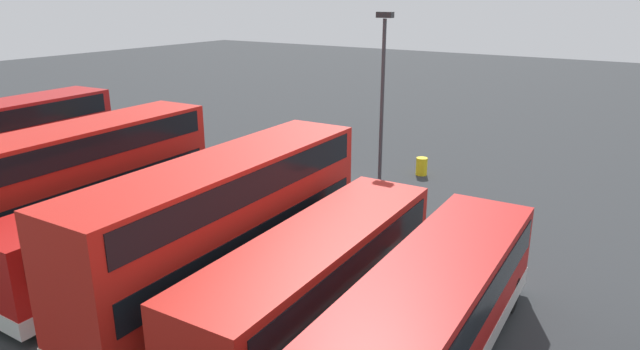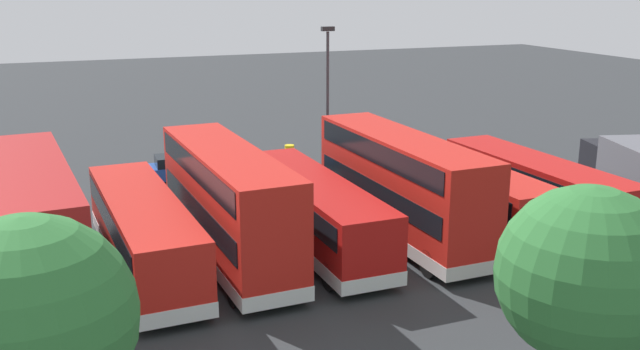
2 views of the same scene
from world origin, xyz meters
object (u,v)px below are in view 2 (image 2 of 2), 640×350
box_truck_blue (638,172)px  waste_bin_yellow (290,152)px  bus_single_deck_second (467,194)px  bus_single_deck_fourth (314,210)px  bus_single_deck_sixth (144,231)px  bus_double_decker_third (401,184)px  lamp_post_tall (328,94)px  car_hatchback_silver (178,168)px  bus_single_deck_near_end (535,188)px  bus_double_decker_seventh (35,220)px  bus_double_decker_fifth (228,202)px

box_truck_blue → waste_bin_yellow: box_truck_blue is taller
bus_single_deck_second → bus_single_deck_fourth: same height
bus_single_deck_sixth → box_truck_blue: box_truck_blue is taller
bus_single_deck_second → bus_double_decker_third: (3.38, 0.00, 0.83)m
bus_double_decker_third → lamp_post_tall: lamp_post_tall is taller
bus_single_deck_sixth → lamp_post_tall: size_ratio=1.36×
car_hatchback_silver → box_truck_blue: bearing=147.6°
waste_bin_yellow → bus_single_deck_fourth: bearing=74.9°
bus_single_deck_fourth → box_truck_blue: (-17.22, 0.41, 0.08)m
bus_double_decker_third → car_hatchback_silver: (7.32, -12.98, -1.75)m
bus_single_deck_near_end → bus_single_deck_fourth: bearing=-3.2°
bus_single_deck_fourth → box_truck_blue: size_ratio=1.48×
bus_single_deck_near_end → bus_double_decker_third: size_ratio=0.97×
bus_double_decker_third → box_truck_blue: bus_double_decker_third is taller
lamp_post_tall → waste_bin_yellow: bearing=-86.6°
bus_single_deck_second → bus_double_decker_seventh: bus_double_decker_seventh is taller
bus_single_deck_fourth → box_truck_blue: bearing=178.7°
bus_single_deck_near_end → box_truck_blue: (-6.39, -0.21, 0.08)m
bus_single_deck_fourth → bus_double_decker_fifth: size_ratio=1.02×
bus_double_decker_third → bus_double_decker_fifth: same height
bus_double_decker_third → bus_single_deck_fourth: size_ratio=1.00×
bus_double_decker_third → waste_bin_yellow: (-0.09, -15.15, -1.97)m
bus_double_decker_third → waste_bin_yellow: size_ratio=12.28×
bus_single_deck_second → bus_double_decker_fifth: (11.01, -0.14, 0.83)m
bus_single_deck_fourth → bus_double_decker_fifth: 3.80m
box_truck_blue → waste_bin_yellow: 20.20m
bus_single_deck_near_end → bus_single_deck_sixth: (17.89, -0.51, 0.00)m
bus_single_deck_fourth → lamp_post_tall: (-4.35, -9.25, 3.36)m
bus_double_decker_seventh → car_hatchback_silver: 14.67m
bus_single_deck_second → car_hatchback_silver: bus_single_deck_second is taller
bus_single_deck_fourth → bus_double_decker_third: bearing=175.5°
lamp_post_tall → bus_single_deck_second: bearing=107.2°
bus_single_deck_second → waste_bin_yellow: (3.29, -15.15, -1.15)m
waste_bin_yellow → bus_double_decker_third: bearing=89.7°
bus_single_deck_near_end → bus_double_decker_fifth: 14.57m
bus_single_deck_near_end → bus_double_decker_seventh: bus_double_decker_seventh is taller
lamp_post_tall → bus_single_deck_sixth: bearing=39.4°
bus_single_deck_sixth → bus_double_decker_seventh: 3.91m
bus_double_decker_fifth → car_hatchback_silver: size_ratio=2.48×
bus_double_decker_fifth → waste_bin_yellow: bearing=-117.2°
bus_double_decker_seventh → lamp_post_tall: bearing=-149.2°
bus_double_decker_third → bus_single_deck_sixth: (10.99, -0.20, -0.83)m
car_hatchback_silver → bus_double_decker_fifth: bearing=88.6°
lamp_post_tall → waste_bin_yellow: lamp_post_tall is taller
lamp_post_tall → bus_single_deck_near_end: bearing=123.3°
bus_single_deck_fourth → bus_double_decker_seventh: bus_double_decker_seventh is taller
bus_single_deck_near_end → waste_bin_yellow: bus_single_deck_near_end is taller
bus_single_deck_sixth → waste_bin_yellow: size_ratio=12.30×
bus_single_deck_second → bus_double_decker_seventh: bearing=-1.5°
waste_bin_yellow → lamp_post_tall: bearing=93.4°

